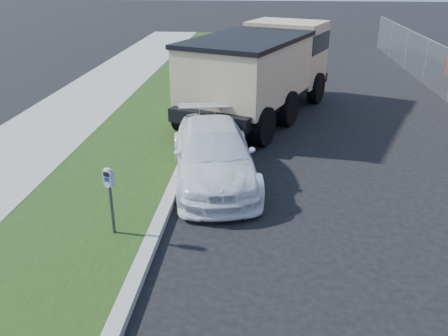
{
  "coord_description": "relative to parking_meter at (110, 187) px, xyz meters",
  "views": [
    {
      "loc": [
        -0.68,
        -7.43,
        4.68
      ],
      "look_at": [
        -1.4,
        1.0,
        1.0
      ],
      "focal_mm": 38.0,
      "sensor_mm": 36.0,
      "label": 1
    }
  ],
  "objects": [
    {
      "name": "white_wagon",
      "position": [
        1.56,
        2.8,
        -0.42
      ],
      "size": [
        2.6,
        4.69,
        1.29
      ],
      "primitive_type": "imported",
      "rotation": [
        0.0,
        0.0,
        0.19
      ],
      "color": "white",
      "rests_on": "ground"
    },
    {
      "name": "parking_meter",
      "position": [
        0.0,
        0.0,
        0.0
      ],
      "size": [
        0.21,
        0.17,
        1.3
      ],
      "rotation": [
        0.0,
        0.0,
        -0.35
      ],
      "color": "#3F4247",
      "rests_on": "ground"
    },
    {
      "name": "streetside",
      "position": [
        -2.24,
        2.13,
        -0.99
      ],
      "size": [
        6.12,
        50.0,
        0.15
      ],
      "color": "gray",
      "rests_on": "ground"
    },
    {
      "name": "ground",
      "position": [
        3.33,
        0.13,
        -1.06
      ],
      "size": [
        120.0,
        120.0,
        0.0
      ],
      "primitive_type": "plane",
      "color": "black",
      "rests_on": "ground"
    },
    {
      "name": "dump_truck",
      "position": [
        2.58,
        8.25,
        0.5
      ],
      "size": [
        5.06,
        7.52,
        2.77
      ],
      "rotation": [
        0.0,
        0.0,
        -0.39
      ],
      "color": "black",
      "rests_on": "ground"
    }
  ]
}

